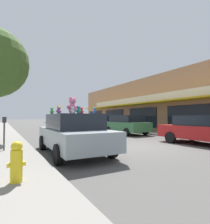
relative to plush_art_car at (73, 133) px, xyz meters
name	(u,v)px	position (x,y,z in m)	size (l,w,h in m)	color
ground_plane	(136,146)	(3.26, 0.11, -0.79)	(260.00, 260.00, 0.00)	#514F4C
sidewalk_far	(204,138)	(9.08, 0.11, -0.72)	(2.62, 90.00, 0.14)	gray
storefront_row	(205,105)	(17.45, 4.72, 1.99)	(15.78, 32.22, 5.57)	tan
plush_art_car	(73,133)	(0.00, 0.00, 0.00)	(2.14, 4.46, 1.52)	#8C999E
teddy_bear_giant	(72,106)	(0.04, 0.26, 1.07)	(0.53, 0.39, 0.70)	pink
teddy_bear_blue	(95,111)	(0.40, -1.03, 0.84)	(0.12, 0.16, 0.22)	blue
teddy_bear_cream	(94,111)	(0.57, -0.68, 0.85)	(0.14, 0.19, 0.25)	beige
teddy_bear_red	(82,111)	(0.53, 0.47, 0.88)	(0.22, 0.14, 0.30)	red
teddy_bear_green	(52,111)	(-0.58, 1.06, 0.87)	(0.19, 0.21, 0.29)	green
teddy_bear_purple	(59,111)	(-0.45, 0.49, 0.87)	(0.21, 0.14, 0.28)	purple
teddy_bear_white	(73,111)	(-0.03, 0.01, 0.87)	(0.21, 0.13, 0.28)	white
teddy_bear_teal	(79,110)	(0.32, 0.27, 0.90)	(0.27, 0.18, 0.35)	teal
teddy_bear_yellow	(59,110)	(-0.33, 0.88, 0.91)	(0.29, 0.22, 0.38)	yellow
parked_car_far_left	(207,129)	(6.53, -1.51, 0.00)	(2.16, 4.66, 1.50)	maroon
parked_car_far_center	(126,124)	(6.53, 5.18, 0.05)	(2.05, 4.17, 1.58)	#336B3D
parked_car_far_right	(98,122)	(6.53, 10.07, 0.07)	(2.04, 4.61, 1.60)	#1E4793
fire_hydrant	(17,162)	(-2.15, -2.68, -0.25)	(0.33, 0.22, 0.79)	yellow
parking_meter	(4,129)	(-2.32, 1.21, 0.16)	(0.14, 0.10, 1.27)	#4C4C51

